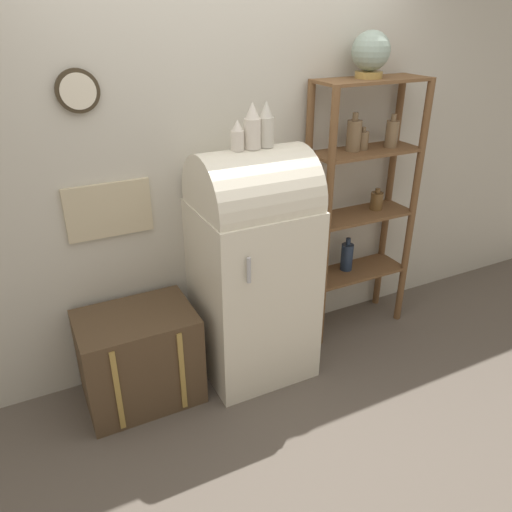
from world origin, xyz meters
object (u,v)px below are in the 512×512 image
globe (371,53)px  vase_right (266,126)px  vase_left (238,136)px  vase_center (252,127)px  refrigerator (253,263)px  suitcase_trunk (140,357)px

globe → vase_right: size_ratio=1.10×
vase_left → vase_center: vase_center is taller
refrigerator → vase_left: size_ratio=8.99×
suitcase_trunk → globe: (1.63, 0.12, 1.65)m
refrigerator → suitcase_trunk: 0.89m
vase_center → refrigerator: bearing=108.8°
globe → vase_right: globe is taller
refrigerator → globe: bearing=9.4°
suitcase_trunk → vase_left: (0.66, -0.03, 1.27)m
globe → vase_left: size_ratio=1.66×
suitcase_trunk → vase_left: size_ratio=4.08×
vase_left → suitcase_trunk: bearing=177.8°
suitcase_trunk → vase_left: bearing=-2.2°
refrigerator → globe: 1.47m
vase_left → vase_right: bearing=0.3°
globe → vase_right: 0.87m
vase_center → vase_right: size_ratio=1.01×
refrigerator → vase_center: bearing=-71.2°
suitcase_trunk → vase_right: size_ratio=2.69×
vase_left → vase_center: size_ratio=0.66×
suitcase_trunk → vase_center: (0.75, -0.03, 1.31)m
suitcase_trunk → vase_center: size_ratio=2.67×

